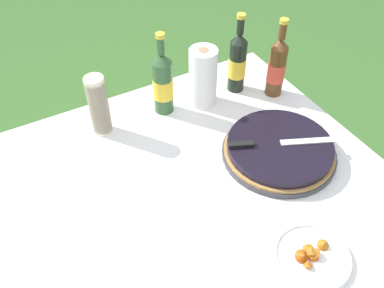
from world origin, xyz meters
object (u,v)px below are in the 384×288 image
Objects in this scene: juice_bottle_red at (237,62)px; snack_plate_near at (312,256)px; berry_tart at (279,150)px; cider_bottle_amber at (277,67)px; cup_stack at (99,106)px; paper_towel_roll at (203,77)px; serving_knife at (272,143)px; cider_bottle_green at (163,83)px.

snack_plate_near is (-0.25, -0.78, -0.12)m from juice_bottle_red.
cider_bottle_amber is at bearing 56.21° from berry_tart.
cup_stack reaches higher than berry_tart.
paper_towel_roll is (0.09, 0.77, 0.11)m from snack_plate_near.
juice_bottle_red is (-0.12, 0.10, 0.00)m from cider_bottle_amber.
serving_knife is 1.45× the size of paper_towel_roll.
paper_towel_roll is (0.16, -0.03, -0.01)m from cider_bottle_green.
cider_bottle_green is (0.26, 0.00, 0.01)m from cup_stack.
cider_bottle_green is (-0.24, 0.43, 0.10)m from berry_tart.
cider_bottle_amber is (0.23, 0.29, 0.06)m from serving_knife.
serving_knife is 0.42m from snack_plate_near.
cider_bottle_green is 0.16m from paper_towel_roll.
cider_bottle_green is 0.82m from snack_plate_near.
serving_knife is 0.39m from paper_towel_roll.
berry_tart is 0.42m from snack_plate_near.
paper_towel_roll is (0.41, -0.03, 0.00)m from cup_stack.
cider_bottle_amber is 0.30m from paper_towel_roll.
cup_stack is 0.71× the size of juice_bottle_red.
serving_knife is at bearing -128.21° from cider_bottle_amber.
snack_plate_near is 0.92× the size of paper_towel_roll.
cider_bottle_amber is (0.20, 0.31, 0.10)m from berry_tart.
cider_bottle_green is at bearing 164.72° from cider_bottle_amber.
berry_tart is at bearing 0.00° from serving_knife.
paper_towel_roll is at bearing 101.77° from berry_tart.
serving_knife is 1.05× the size of juice_bottle_red.
juice_bottle_red is at bearing 98.17° from serving_knife.
serving_knife is at bearing -41.44° from cup_stack.
berry_tart is 1.19× the size of cider_bottle_green.
cider_bottle_green is 0.46m from cider_bottle_amber.
serving_knife is 0.47m from cider_bottle_green.
cup_stack is at bearing 139.33° from berry_tart.
paper_towel_roll is (-0.08, 0.40, 0.09)m from berry_tart.
cup_stack is at bearing 170.22° from cider_bottle_amber.
serving_knife is at bearing 69.83° from snack_plate_near.
cider_bottle_amber is at bearing -15.28° from cider_bottle_green.
cup_stack is at bearing -179.91° from cider_bottle_green.
cider_bottle_green and juice_bottle_red have the same top height.
cider_bottle_amber is 0.79m from snack_plate_near.
cider_bottle_green reaches higher than serving_knife.
cider_bottle_green reaches higher than berry_tart.
cup_stack is 0.72× the size of cider_bottle_green.
cider_bottle_green is at bearing 168.53° from paper_towel_roll.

